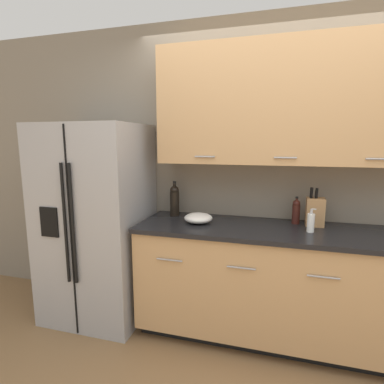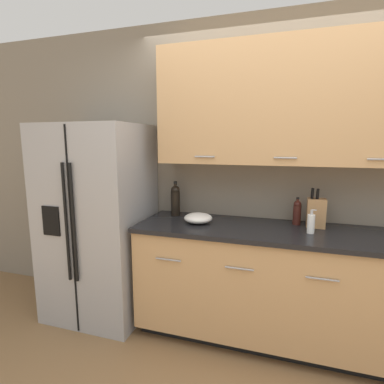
{
  "view_description": "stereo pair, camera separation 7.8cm",
  "coord_description": "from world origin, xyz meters",
  "px_view_note": "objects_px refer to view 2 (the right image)",
  "views": [
    {
      "loc": [
        -0.05,
        -1.52,
        1.57
      ],
      "look_at": [
        -0.7,
        0.78,
        1.17
      ],
      "focal_mm": 28.0,
      "sensor_mm": 36.0,
      "label": 1
    },
    {
      "loc": [
        0.02,
        -1.5,
        1.57
      ],
      "look_at": [
        -0.7,
        0.78,
        1.17
      ],
      "focal_mm": 28.0,
      "sensor_mm": 36.0,
      "label": 2
    }
  ],
  "objects_px": {
    "knife_block": "(316,212)",
    "mixing_bowl": "(198,218)",
    "oil_bottle": "(297,212)",
    "soap_dispenser": "(311,223)",
    "refrigerator": "(99,222)",
    "wine_bottle": "(175,200)"
  },
  "relations": [
    {
      "from": "refrigerator",
      "to": "mixing_bowl",
      "type": "distance_m",
      "value": 0.93
    },
    {
      "from": "knife_block",
      "to": "oil_bottle",
      "type": "height_order",
      "value": "knife_block"
    },
    {
      "from": "refrigerator",
      "to": "knife_block",
      "type": "bearing_deg",
      "value": 5.84
    },
    {
      "from": "oil_bottle",
      "to": "mixing_bowl",
      "type": "distance_m",
      "value": 0.79
    },
    {
      "from": "oil_bottle",
      "to": "knife_block",
      "type": "bearing_deg",
      "value": -15.04
    },
    {
      "from": "wine_bottle",
      "to": "oil_bottle",
      "type": "height_order",
      "value": "wine_bottle"
    },
    {
      "from": "knife_block",
      "to": "oil_bottle",
      "type": "bearing_deg",
      "value": 164.96
    },
    {
      "from": "refrigerator",
      "to": "mixing_bowl",
      "type": "xyz_separation_m",
      "value": [
        0.93,
        0.03,
        0.1
      ]
    },
    {
      "from": "refrigerator",
      "to": "knife_block",
      "type": "distance_m",
      "value": 1.84
    },
    {
      "from": "oil_bottle",
      "to": "soap_dispenser",
      "type": "bearing_deg",
      "value": -66.88
    },
    {
      "from": "knife_block",
      "to": "soap_dispenser",
      "type": "relative_size",
      "value": 1.75
    },
    {
      "from": "soap_dispenser",
      "to": "oil_bottle",
      "type": "relative_size",
      "value": 0.8
    },
    {
      "from": "soap_dispenser",
      "to": "oil_bottle",
      "type": "height_order",
      "value": "oil_bottle"
    },
    {
      "from": "wine_bottle",
      "to": "mixing_bowl",
      "type": "bearing_deg",
      "value": -34.0
    },
    {
      "from": "soap_dispenser",
      "to": "knife_block",
      "type": "bearing_deg",
      "value": 75.51
    },
    {
      "from": "knife_block",
      "to": "mixing_bowl",
      "type": "bearing_deg",
      "value": -170.31
    },
    {
      "from": "knife_block",
      "to": "oil_bottle",
      "type": "distance_m",
      "value": 0.14
    },
    {
      "from": "wine_bottle",
      "to": "oil_bottle",
      "type": "distance_m",
      "value": 1.03
    },
    {
      "from": "refrigerator",
      "to": "knife_block",
      "type": "relative_size",
      "value": 5.6
    },
    {
      "from": "knife_block",
      "to": "soap_dispenser",
      "type": "bearing_deg",
      "value": -104.49
    },
    {
      "from": "knife_block",
      "to": "mixing_bowl",
      "type": "relative_size",
      "value": 1.34
    },
    {
      "from": "knife_block",
      "to": "soap_dispenser",
      "type": "distance_m",
      "value": 0.19
    }
  ]
}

